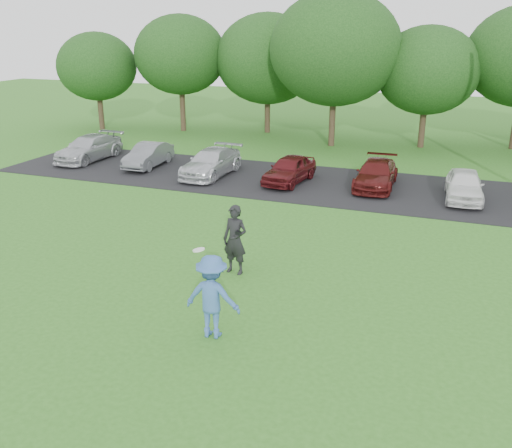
{
  "coord_description": "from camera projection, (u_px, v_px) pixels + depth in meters",
  "views": [
    {
      "loc": [
        5.5,
        -11.24,
        6.86
      ],
      "look_at": [
        0.0,
        3.5,
        1.3
      ],
      "focal_mm": 40.0,
      "sensor_mm": 36.0,
      "label": 1
    }
  ],
  "objects": [
    {
      "name": "camera_bystander",
      "position": [
        235.0,
        240.0,
        16.25
      ],
      "size": [
        0.8,
        0.58,
        2.03
      ],
      "color": "black",
      "rests_on": "ground"
    },
    {
      "name": "parked_cars",
      "position": [
        308.0,
        170.0,
        25.62
      ],
      "size": [
        27.7,
        5.04,
        1.26
      ],
      "color": "#B3B5BA",
      "rests_on": "parking_lot"
    },
    {
      "name": "frisbee_player",
      "position": [
        212.0,
        297.0,
        12.92
      ],
      "size": [
        1.33,
        0.82,
        2.25
      ],
      "color": "#3C65A9",
      "rests_on": "ground"
    },
    {
      "name": "ground",
      "position": [
        206.0,
        318.0,
        14.02
      ],
      "size": [
        100.0,
        100.0,
        0.0
      ],
      "primitive_type": "plane",
      "color": "#316A1E",
      "rests_on": "ground"
    },
    {
      "name": "parking_lot",
      "position": [
        330.0,
        185.0,
        25.5
      ],
      "size": [
        32.0,
        6.5,
        0.03
      ],
      "primitive_type": "cube",
      "color": "black",
      "rests_on": "ground"
    },
    {
      "name": "tree_row",
      "position": [
        401.0,
        60.0,
        31.99
      ],
      "size": [
        42.39,
        9.85,
        8.64
      ],
      "color": "#38281C",
      "rests_on": "ground"
    }
  ]
}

